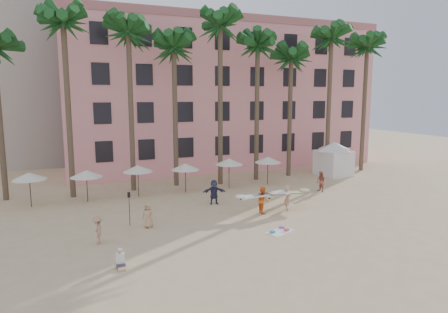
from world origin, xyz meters
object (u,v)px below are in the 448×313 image
Objects in this scene: pink_hotel at (216,97)px; carrier_white at (263,199)px; carrier_yellow at (287,196)px; cabana at (334,156)px.

carrier_white is at bearing -102.32° from pink_hotel.
carrier_yellow is (-2.67, -21.38, -6.97)m from pink_hotel.
cabana reaches higher than carrier_yellow.
carrier_yellow is at bearing -97.12° from pink_hotel.
carrier_yellow is at bearing -140.13° from cabana.
cabana is 14.44m from carrier_yellow.
pink_hotel is 15.91m from cabana.
pink_hotel reaches higher than carrier_white.
carrier_white is at bearing -144.85° from cabana.
pink_hotel is 10.39× the size of carrier_yellow.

